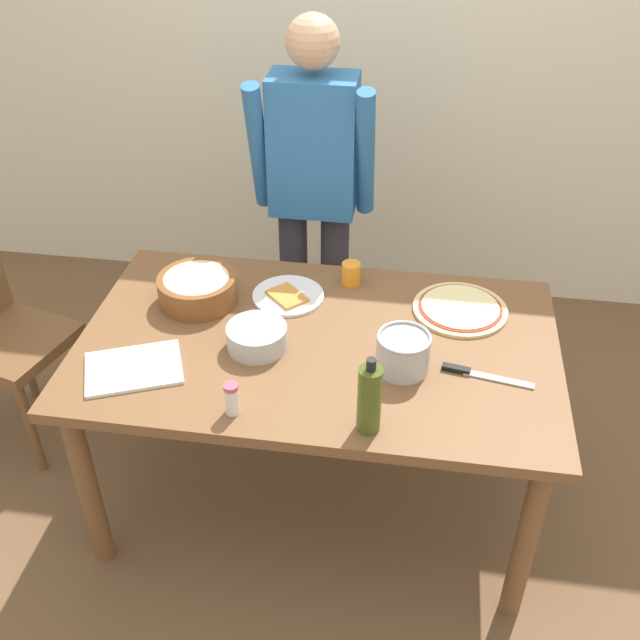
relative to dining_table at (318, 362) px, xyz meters
The scene contains 14 objects.
ground 0.67m from the dining_table, ahead, with size 8.00×8.00×0.00m, color brown.
wall_back 1.72m from the dining_table, 90.00° to the left, with size 5.60×0.10×2.60m, color silver.
dining_table is the anchor object (origin of this frame).
person_cook 0.81m from the dining_table, 100.13° to the left, with size 0.49×0.25×1.62m.
pizza_raw_on_board 0.54m from the dining_table, 27.83° to the left, with size 0.33×0.33×0.02m.
plate_with_slice 0.29m from the dining_table, 121.72° to the left, with size 0.26×0.26×0.02m.
popcorn_bowl 0.51m from the dining_table, 159.96° to the left, with size 0.28×0.28×0.11m.
mixing_bowl_steel 0.24m from the dining_table, 161.95° to the right, with size 0.20×0.20×0.08m.
olive_oil_bottle 0.48m from the dining_table, 61.73° to the right, with size 0.07×0.07×0.26m.
steel_pot 0.34m from the dining_table, 19.41° to the right, with size 0.17×0.17×0.13m.
cup_orange 0.40m from the dining_table, 79.53° to the left, with size 0.07×0.07×0.09m, color orange.
salt_shaker 0.45m from the dining_table, 117.27° to the right, with size 0.04×0.04×0.11m.
cutting_board_white 0.61m from the dining_table, 156.89° to the right, with size 0.30×0.22×0.01m, color white.
chef_knife 0.54m from the dining_table, 10.92° to the right, with size 0.29×0.08×0.02m.
Camera 1 is at (0.31, -1.94, 2.28)m, focal length 41.64 mm.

